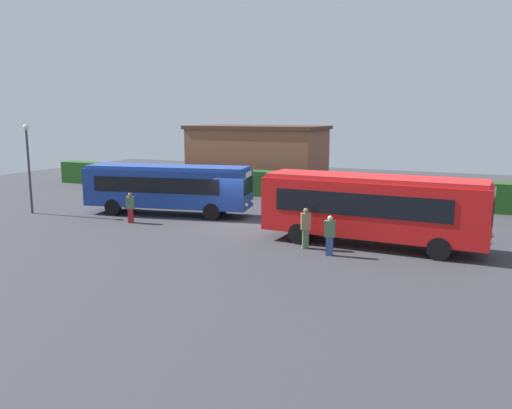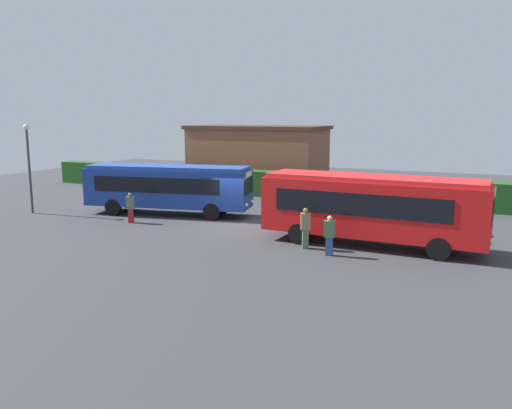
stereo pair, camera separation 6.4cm
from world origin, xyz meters
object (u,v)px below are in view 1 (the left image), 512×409
(bus_blue, at_px, (168,186))
(person_far, at_px, (372,214))
(person_center, at_px, (306,227))
(person_left, at_px, (130,207))
(person_right, at_px, (330,235))
(bus_red, at_px, (372,206))
(lamppost, at_px, (28,158))
(traffic_cone, at_px, (292,201))

(bus_blue, relative_size, person_far, 5.53)
(bus_blue, bearing_deg, person_center, -33.37)
(person_left, bearing_deg, person_center, -122.56)
(bus_blue, xyz_separation_m, person_right, (11.72, -4.88, -0.82))
(bus_blue, bearing_deg, bus_red, -22.14)
(bus_blue, height_order, person_right, bus_blue)
(person_left, distance_m, lamppost, 7.80)
(person_center, bearing_deg, bus_red, 96.36)
(person_center, relative_size, person_far, 1.00)
(person_right, xyz_separation_m, person_far, (0.74, 4.91, 0.08))
(bus_blue, relative_size, person_center, 5.55)
(bus_blue, bearing_deg, traffic_cone, 36.10)
(bus_red, bearing_deg, bus_blue, 170.74)
(lamppost, bearing_deg, person_left, 2.38)
(person_far, relative_size, lamppost, 0.34)
(person_center, distance_m, person_far, 4.69)
(bus_blue, bearing_deg, lamppost, -169.22)
(traffic_cone, bearing_deg, person_left, -124.39)
(person_center, distance_m, lamppost, 18.48)
(bus_blue, xyz_separation_m, bus_red, (13.01, -2.46, 0.14))
(bus_red, distance_m, lamppost, 21.02)
(bus_blue, xyz_separation_m, person_far, (12.47, 0.03, -0.74))
(person_far, bearing_deg, traffic_cone, 13.27)
(bus_red, relative_size, person_far, 5.49)
(bus_red, relative_size, person_center, 5.51)
(person_left, xyz_separation_m, person_far, (13.03, 2.96, 0.11))
(bus_blue, height_order, person_left, bus_blue)
(person_far, height_order, lamppost, lamppost)
(person_right, bearing_deg, lamppost, 74.00)
(person_center, xyz_separation_m, traffic_cone, (-4.62, 10.45, -0.70))
(person_far, bearing_deg, person_center, 119.62)
(person_center, height_order, traffic_cone, person_center)
(bus_red, height_order, traffic_cone, bus_red)
(person_far, height_order, traffic_cone, person_far)
(person_left, distance_m, person_center, 11.00)
(person_left, bearing_deg, person_right, -125.11)
(traffic_cone, distance_m, lamppost, 16.96)
(person_left, relative_size, person_right, 0.97)
(lamppost, bearing_deg, traffic_cone, 34.83)
(traffic_cone, bearing_deg, lamppost, -145.17)
(bus_red, relative_size, person_right, 5.85)
(person_right, relative_size, person_far, 0.94)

